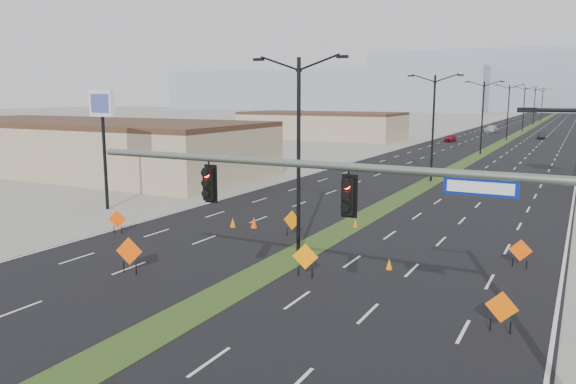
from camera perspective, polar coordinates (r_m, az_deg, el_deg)
The scene contains 29 objects.
ground at distance 20.05m, azimuth -15.19°, elevation -14.57°, with size 600.00×600.00×0.00m, color gray.
road_surface at distance 114.17m, azimuth 21.52°, elevation 5.04°, with size 25.00×400.00×0.02m, color black.
median_strip at distance 114.17m, azimuth 21.52°, elevation 5.04°, with size 2.00×400.00×0.04m, color #2B4D1B.
building_sw_near at distance 64.60m, azimuth -19.94°, elevation 4.20°, with size 40.00×16.00×5.00m, color tan.
building_sw_far at distance 108.03m, azimuth 3.43°, elevation 6.66°, with size 30.00×14.00×4.50m, color tan.
mesa_west at distance 321.82m, azimuth 3.61°, elevation 10.30°, with size 180.00×50.00×22.00m, color #8A97AB.
mesa_backdrop at distance 335.98m, azimuth 20.96°, elevation 10.52°, with size 140.00×50.00×32.00m, color #8A97AB.
signal_mast at distance 16.08m, azimuth 12.27°, elevation -2.51°, with size 16.30×0.60×8.00m.
streetlight_0 at distance 28.33m, azimuth 1.08°, elevation 4.26°, with size 5.15×0.24×10.02m.
streetlight_1 at distance 54.74m, azimuth 14.53°, elevation 6.63°, with size 5.15×0.24×10.02m.
streetlight_2 at distance 82.20m, azimuth 19.15°, elevation 7.37°, with size 5.15×0.24×10.02m.
streetlight_3 at distance 109.94m, azimuth 21.46°, elevation 7.72°, with size 5.15×0.24×10.02m.
streetlight_4 at distance 137.78m, azimuth 22.83°, elevation 7.92°, with size 5.15×0.24×10.02m.
streetlight_5 at distance 165.68m, azimuth 23.75°, elevation 8.05°, with size 5.15×0.24×10.02m.
streetlight_6 at distance 193.60m, azimuth 24.40°, elevation 8.14°, with size 5.15×0.24×10.02m.
car_left at distance 103.98m, azimuth 16.18°, elevation 5.28°, with size 1.50×3.72×1.27m, color maroon.
car_mid at distance 117.03m, azimuth 24.35°, elevation 5.26°, with size 1.34×3.85×1.27m, color black.
car_far at distance 133.00m, azimuth 19.94°, elevation 6.04°, with size 2.10×5.17×1.50m, color #AAAFB3.
construction_sign_0 at distance 34.90m, azimuth -16.95°, elevation -2.75°, with size 1.00×0.44×1.42m.
construction_sign_1 at distance 26.97m, azimuth -15.84°, elevation -5.92°, with size 1.26×0.39×1.73m.
construction_sign_2 at distance 32.72m, azimuth 0.41°, elevation -3.00°, with size 1.15×0.20×1.54m.
construction_sign_3 at distance 25.44m, azimuth 1.76°, elevation -6.70°, with size 1.17×0.33×1.59m.
construction_sign_4 at distance 21.13m, azimuth 20.87°, elevation -11.02°, with size 1.13×0.17×1.51m.
construction_sign_5 at distance 29.02m, azimuth 22.54°, elevation -5.60°, with size 1.06×0.07×1.41m.
cone_0 at distance 34.96m, azimuth -3.49°, elevation -3.12°, with size 0.41×0.41×0.69m, color #E84504.
cone_1 at distance 27.17m, azimuth 10.24°, elevation -7.24°, with size 0.32×0.32×0.53m, color orange.
cone_2 at distance 35.22m, azimuth 6.86°, elevation -3.20°, with size 0.32×0.32×0.54m, color #E56304.
cone_3 at distance 35.25m, azimuth -5.63°, elevation -3.11°, with size 0.37×0.37×0.62m, color #F35B05.
pole_sign_west at distance 42.10m, azimuth -18.36°, elevation 7.59°, with size 2.79×0.95×8.52m.
Camera 1 is at (12.72, -13.17, 8.16)m, focal length 35.00 mm.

